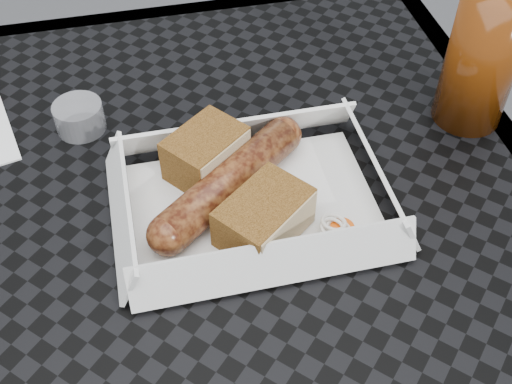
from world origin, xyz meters
TOP-DOWN VIEW (x-y plane):
  - patio_table at (0.00, 0.00)m, footprint 0.80×0.80m
  - food_tray at (0.11, 0.04)m, footprint 0.22×0.15m
  - bratwurst at (0.09, 0.05)m, footprint 0.16×0.14m
  - bread_near at (0.08, 0.09)m, footprint 0.09×0.08m
  - bread_far at (0.11, 0.00)m, footprint 0.10×0.09m
  - veg_garnish at (0.18, -0.01)m, footprint 0.03×0.03m
  - condiment_cup_empty at (-0.04, 0.18)m, footprint 0.05×0.05m
  - drink_glass at (0.35, 0.11)m, footprint 0.07×0.07m

SIDE VIEW (x-z plane):
  - patio_table at x=0.00m, z-range 0.30..1.04m
  - food_tray at x=0.11m, z-range 0.74..0.75m
  - veg_garnish at x=0.18m, z-range 0.75..0.75m
  - condiment_cup_empty at x=-0.04m, z-range 0.74..0.78m
  - bratwurst at x=0.09m, z-range 0.75..0.79m
  - bread_far at x=0.11m, z-range 0.75..0.79m
  - bread_near at x=0.08m, z-range 0.75..0.79m
  - drink_glass at x=0.35m, z-range 0.74..0.89m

